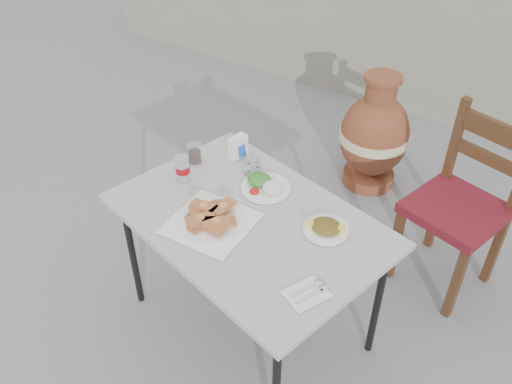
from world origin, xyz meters
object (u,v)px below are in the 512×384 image
Objects in this scene: salad_rice_plate at (265,185)px; condiment_caddy at (255,170)px; soda_can at (183,168)px; chair at (462,204)px; pide_plate at (210,218)px; salad_chopped_plate at (326,228)px; terracotta_urn at (374,136)px; napkin_holder at (238,147)px; cafe_table at (249,226)px; cola_glass at (195,154)px.

salad_rice_plate is 0.12m from condiment_caddy.
soda_can is 0.12× the size of chair.
salad_chopped_plate is at bearing 27.92° from pide_plate.
terracotta_urn is (-0.29, 1.24, -0.34)m from salad_chopped_plate.
salad_chopped_plate is (0.40, 0.21, -0.01)m from pide_plate.
napkin_holder is 0.16m from condiment_caddy.
napkin_holder is at bearing 158.08° from salad_chopped_plate.
soda_can reaches higher than cafe_table.
napkin_holder is (-0.24, 0.14, 0.03)m from salad_rice_plate.
cola_glass is at bearing -179.23° from salad_rice_plate.
soda_can is 0.29m from napkin_holder.
soda_can is at bearing -100.17° from napkin_holder.
pide_plate is 2.92× the size of soda_can.
condiment_caddy is at bearing 39.90° from soda_can.
cola_glass is (-0.32, 0.30, 0.01)m from pide_plate.
soda_can is at bearing -72.94° from cola_glass.
pide_plate reaches higher than salad_chopped_plate.
chair is (1.08, 0.63, -0.23)m from cola_glass.
condiment_caddy reaches higher than cafe_table.
soda_can is 0.32m from condiment_caddy.
pide_plate reaches higher than salad_rice_plate.
cola_glass is (-0.38, -0.01, 0.02)m from salad_rice_plate.
pide_plate is 2.70× the size of condiment_caddy.
cafe_table is 0.31m from condiment_caddy.
salad_rice_plate is 0.24× the size of chair.
cafe_table is 0.45m from napkin_holder.
napkin_holder is (0.14, 0.14, 0.01)m from cola_glass.
napkin_holder is 0.87× the size of condiment_caddy.
cola_glass is (-0.72, 0.09, 0.03)m from salad_chopped_plate.
salad_chopped_plate is at bearing -101.16° from chair.
pide_plate is at bearing -152.08° from salad_chopped_plate.
pide_plate is (-0.11, -0.11, 0.08)m from cafe_table.
chair reaches higher than cafe_table.
napkin_holder is at bearing 111.71° from pide_plate.
napkin_holder is 1.09m from chair.
salad_chopped_plate is at bearing -11.86° from napkin_holder.
cafe_table is 0.48m from cola_glass.
salad_chopped_plate is 1.98× the size of cola_glass.
cafe_table is 1.37m from terracotta_urn.
cola_glass is 0.10× the size of chair.
pide_plate is 1.23m from chair.
chair is 1.24× the size of terracotta_urn.
terracotta_urn is (0.15, 1.08, -0.35)m from condiment_caddy.
terracotta_urn reaches higher than salad_rice_plate.
condiment_caddy is (0.14, -0.07, -0.03)m from napkin_holder.
cafe_table is 3.75× the size of pide_plate.
condiment_caddy is 1.00m from chair.
salad_rice_plate is at bearing -20.19° from napkin_holder.
soda_can is at bearing -106.79° from terracotta_urn.
condiment_caddy is at bearing -97.68° from terracotta_urn.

